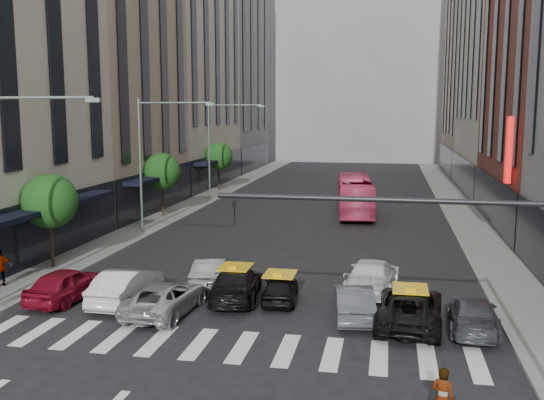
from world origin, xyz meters
The scene contains 29 objects.
ground centered at (0.00, 0.00, 0.00)m, with size 160.00×160.00×0.00m, color black.
sidewalk_left centered at (-11.50, 30.00, 0.07)m, with size 3.00×96.00×0.15m, color slate.
sidewalk_right centered at (11.50, 30.00, 0.07)m, with size 3.00×96.00×0.15m, color slate.
building_left_b centered at (-17.00, 28.00, 12.00)m, with size 8.00×16.00×24.00m, color tan.
building_left_c centered at (-17.00, 46.00, 18.00)m, with size 8.00×20.00×36.00m, color beige.
building_left_d centered at (-17.00, 65.00, 15.00)m, with size 8.00×18.00×30.00m, color gray.
building_right_d centered at (17.00, 65.00, 14.00)m, with size 8.00×18.00×28.00m, color tan.
building_far centered at (0.00, 85.00, 18.00)m, with size 30.00×10.00×36.00m, color gray.
tree_near centered at (-11.80, 10.00, 3.65)m, with size 2.88×2.88×4.95m.
tree_mid centered at (-11.80, 26.00, 3.65)m, with size 2.88×2.88×4.95m.
tree_far centered at (-11.80, 42.00, 3.65)m, with size 2.88×2.88×4.95m.
streetlamp_near centered at (-10.04, 4.00, 5.90)m, with size 5.38×0.25×9.00m.
streetlamp_mid centered at (-10.04, 20.00, 5.90)m, with size 5.38×0.25×9.00m.
streetlamp_far centered at (-10.04, 36.00, 5.90)m, with size 5.38×0.25×9.00m.
traffic_signal centered at (7.69, -1.00, 4.47)m, with size 10.10×0.20×6.00m.
liberty_sign centered at (12.60, 20.00, 6.00)m, with size 0.30×0.70×4.00m.
car_red centered at (-8.29, 5.21, 0.75)m, with size 1.77×4.39×1.50m, color maroon.
car_white_front centered at (-5.56, 5.42, 0.76)m, with size 1.62×4.64×1.53m, color silver.
car_silver centered at (-3.39, 4.40, 0.67)m, with size 2.23×4.84×1.34m, color #AEADB2.
taxi_left centered at (-1.00, 6.84, 0.73)m, with size 2.05×5.04×1.46m, color black.
taxi_center centered at (1.00, 6.85, 0.62)m, with size 1.46×3.62×1.23m, color black.
car_grey_mid centered at (4.30, 5.34, 0.69)m, with size 1.47×4.22×1.39m, color #47494F.
taxi_right centered at (6.50, 4.91, 0.73)m, with size 2.42×5.26×1.46m, color black.
car_grey_curb centered at (8.85, 4.76, 0.64)m, with size 1.79×4.40×1.28m, color #3B3D42.
car_row2_left centered at (-2.68, 8.86, 0.68)m, with size 1.43×4.10×1.35m, color gray.
car_row2_right centered at (4.92, 9.15, 0.76)m, with size 2.14×5.25×1.52m, color white.
bus centered at (2.91, 30.52, 1.55)m, with size 2.61×11.15×3.11m, color #DD416B.
rider centered at (7.06, -3.37, 1.80)m, with size 0.60×0.39×1.64m, color gray.
pedestrian_far centered at (-12.23, 6.23, 1.05)m, with size 1.05×0.44×1.80m, color gray.
Camera 1 is at (5.55, -18.46, 8.33)m, focal length 40.00 mm.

